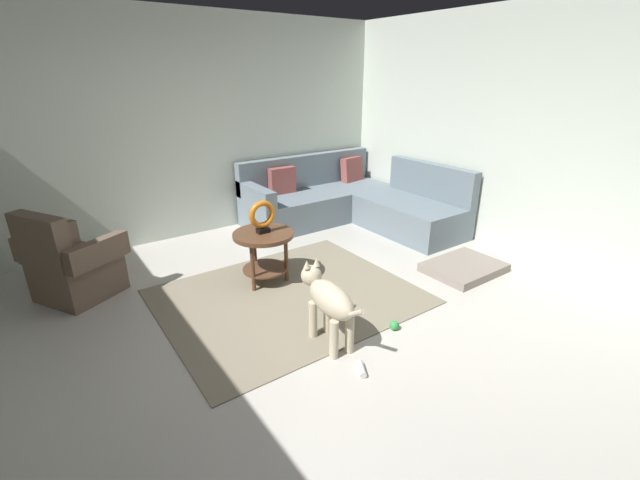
% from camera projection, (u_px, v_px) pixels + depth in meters
% --- Properties ---
extents(ground_plane, '(6.00, 6.00, 0.10)m').
position_uv_depth(ground_plane, '(318.00, 342.00, 3.43)').
color(ground_plane, beige).
extents(wall_back, '(6.00, 0.12, 2.70)m').
position_uv_depth(wall_back, '(180.00, 129.00, 5.14)').
color(wall_back, silver).
rests_on(wall_back, ground_plane).
extents(wall_right, '(0.12, 6.00, 2.70)m').
position_uv_depth(wall_right, '(542.00, 137.00, 4.49)').
color(wall_right, silver).
rests_on(wall_right, ground_plane).
extents(area_rug, '(2.30, 1.90, 0.01)m').
position_uv_depth(area_rug, '(288.00, 296.00, 4.02)').
color(area_rug, gray).
rests_on(area_rug, ground_plane).
extents(sectional_couch, '(2.20, 2.25, 0.88)m').
position_uv_depth(sectional_couch, '(351.00, 203.00, 5.90)').
color(sectional_couch, slate).
rests_on(sectional_couch, ground_plane).
extents(armchair, '(0.92, 0.99, 0.88)m').
position_uv_depth(armchair, '(71.00, 266.00, 3.91)').
color(armchair, brown).
rests_on(armchair, ground_plane).
extents(side_table, '(0.60, 0.60, 0.54)m').
position_uv_depth(side_table, '(264.00, 244.00, 4.16)').
color(side_table, brown).
rests_on(side_table, ground_plane).
extents(torus_sculpture, '(0.28, 0.08, 0.33)m').
position_uv_depth(torus_sculpture, '(262.00, 216.00, 4.05)').
color(torus_sculpture, black).
rests_on(torus_sculpture, side_table).
extents(dog_bed_mat, '(0.80, 0.60, 0.09)m').
position_uv_depth(dog_bed_mat, '(464.00, 268.00, 4.52)').
color(dog_bed_mat, gray).
rests_on(dog_bed_mat, ground_plane).
extents(dog, '(0.26, 0.85, 0.63)m').
position_uv_depth(dog, '(328.00, 300.00, 3.22)').
color(dog, beige).
rests_on(dog, ground_plane).
extents(dog_toy_ball, '(0.08, 0.08, 0.08)m').
position_uv_depth(dog_toy_ball, '(394.00, 325.00, 3.50)').
color(dog_toy_ball, green).
rests_on(dog_toy_ball, ground_plane).
extents(dog_toy_rope, '(0.11, 0.15, 0.05)m').
position_uv_depth(dog_toy_rope, '(361.00, 369.00, 3.01)').
color(dog_toy_rope, silver).
rests_on(dog_toy_rope, ground_plane).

